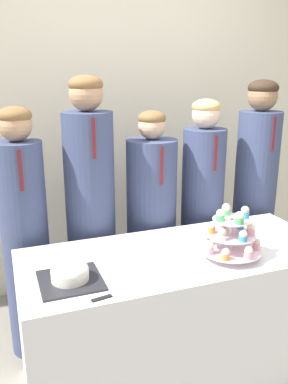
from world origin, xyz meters
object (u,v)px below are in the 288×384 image
at_px(student_1, 91,221).
at_px(student_2, 151,230).
at_px(cake_knife, 113,295).
at_px(student_3, 202,217).
at_px(round_cake, 70,273).
at_px(student_0, 26,241).
at_px(cupcake_stand, 230,234).
at_px(student_4, 254,202).

distance_m(student_1, student_2, 0.41).
height_order(cake_knife, student_3, student_3).
distance_m(student_1, student_3, 0.76).
bearing_deg(round_cake, student_2, 44.83).
height_order(cake_knife, student_0, student_0).
height_order(cupcake_stand, student_0, student_0).
distance_m(student_2, student_3, 0.37).
xyz_separation_m(student_3, student_4, (0.41, 0.00, 0.06)).
bearing_deg(round_cake, cake_knife, -50.79).
xyz_separation_m(round_cake, student_0, (-0.14, 0.63, -0.08)).
xyz_separation_m(cake_knife, student_2, (0.49, 0.81, -0.09)).
bearing_deg(student_2, student_1, 180.00).
bearing_deg(cake_knife, student_1, 74.42).
bearing_deg(student_1, student_3, -0.00).
relative_size(round_cake, student_4, 0.17).
distance_m(cake_knife, student_0, 0.87).
xyz_separation_m(round_cake, cake_knife, (0.15, -0.18, -0.04)).
relative_size(round_cake, student_2, 0.19).
height_order(cake_knife, student_2, student_2).
xyz_separation_m(cupcake_stand, student_2, (-0.16, 0.66, -0.21)).
bearing_deg(student_4, student_2, -180.00).
bearing_deg(student_1, student_4, -0.00).
relative_size(student_2, student_3, 0.96).
relative_size(cake_knife, student_4, 0.18).
relative_size(student_0, student_3, 0.99).
bearing_deg(student_0, student_3, 0.00).
relative_size(cake_knife, student_0, 0.20).
distance_m(round_cake, student_2, 0.91).
height_order(student_1, student_4, student_1).
height_order(cupcake_stand, student_2, student_2).
xyz_separation_m(round_cake, student_3, (1.00, 0.63, -0.08)).
xyz_separation_m(cake_knife, student_4, (1.26, 0.81, 0.02)).
xyz_separation_m(student_2, student_3, (0.36, -0.00, 0.04)).
relative_size(cupcake_stand, student_4, 0.20).
xyz_separation_m(cake_knife, student_0, (-0.29, 0.81, -0.04)).
relative_size(student_0, student_4, 0.92).
bearing_deg(student_1, cake_knife, -96.82).
xyz_separation_m(cupcake_stand, student_1, (-0.56, 0.66, -0.09)).
height_order(cupcake_stand, student_4, student_4).
relative_size(cupcake_stand, student_2, 0.22).
relative_size(student_0, student_2, 1.03).
xyz_separation_m(round_cake, cupcake_stand, (0.80, -0.03, 0.08)).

